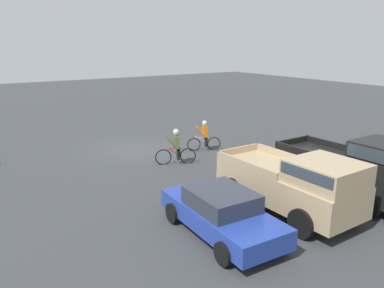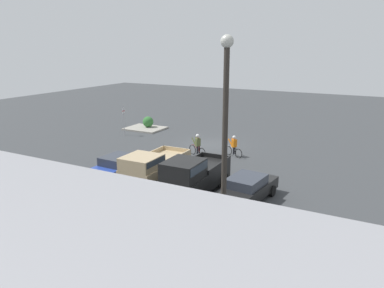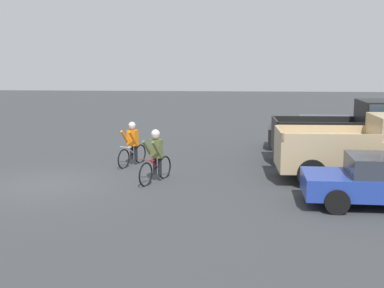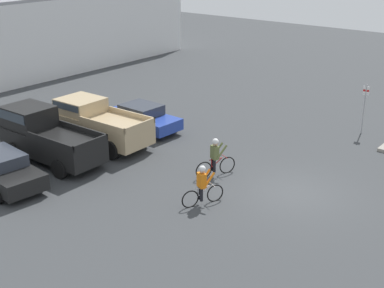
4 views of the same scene
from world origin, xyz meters
name	(u,v)px [view 4 (image 4 of 4)]	position (x,y,z in m)	size (l,w,h in m)	color
ground_plane	(294,193)	(0.00, 0.00, 0.00)	(80.00, 80.00, 0.00)	#383A3D
sedan_0	(0,169)	(-6.73, 9.70, 0.69)	(2.29, 4.77, 1.38)	black
pickup_truck_0	(45,135)	(-3.94, 10.39, 1.19)	(2.19, 5.17, 2.32)	black
pickup_truck_1	(97,122)	(-1.14, 10.06, 1.11)	(2.30, 4.98, 2.11)	tan
sedan_1	(142,117)	(1.67, 9.81, 0.69)	(2.09, 4.33, 1.37)	#233D9E
cyclist_0	(215,157)	(-0.62, 3.40, 0.86)	(1.77, 0.81, 1.70)	black
cyclist_1	(202,185)	(-3.04, 2.23, 0.81)	(1.65, 0.76, 1.61)	black
fire_lane_sign	(365,104)	(8.35, 0.62, 1.55)	(0.06, 0.30, 2.58)	#9E9EA3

